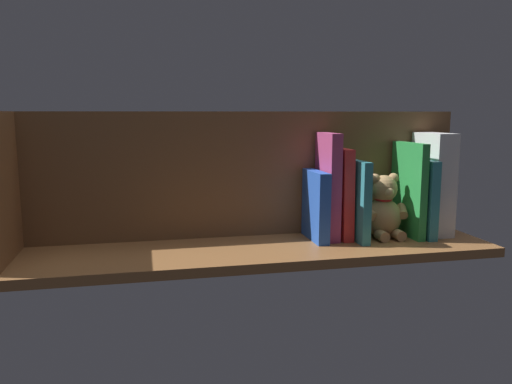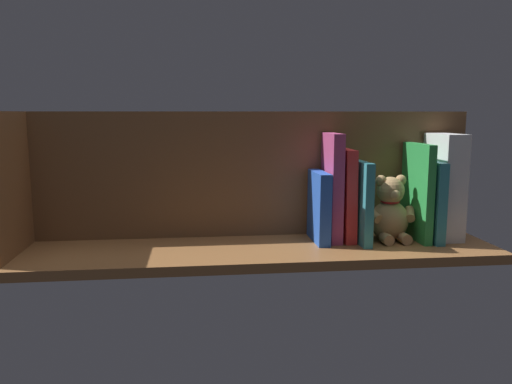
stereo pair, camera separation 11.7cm
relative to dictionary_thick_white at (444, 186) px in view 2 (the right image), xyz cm
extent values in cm
cube|color=brown|center=(47.51, 3.69, -14.08)|extent=(112.35, 27.60, 2.20)
cube|color=brown|center=(47.51, -7.86, 2.69)|extent=(112.35, 1.50, 31.34)
cube|color=brown|center=(101.68, 3.69, 2.69)|extent=(2.40, 21.60, 31.34)
cube|color=silver|center=(0.00, 0.00, 0.00)|extent=(5.59, 13.22, 25.97)
cube|color=teal|center=(4.55, 1.12, -3.24)|extent=(2.39, 15.67, 19.49)
cube|color=green|center=(7.29, 0.82, -1.14)|extent=(1.98, 15.07, 23.69)
ellipsoid|color=tan|center=(14.22, 1.10, -8.09)|extent=(9.42, 8.45, 9.79)
sphere|color=tan|center=(14.22, 1.10, -0.67)|extent=(6.73, 6.73, 6.73)
sphere|color=tan|center=(11.69, 1.07, 1.86)|extent=(2.60, 2.60, 2.60)
sphere|color=tan|center=(16.74, 1.14, 1.86)|extent=(2.60, 2.60, 2.60)
sphere|color=tan|center=(14.18, 3.97, -1.17)|extent=(2.60, 2.60, 2.60)
cylinder|color=tan|center=(9.55, 2.27, -6.37)|extent=(3.75, 5.30, 3.62)
cylinder|color=tan|center=(18.85, 2.39, -6.37)|extent=(3.85, 5.31, 3.62)
cylinder|color=tan|center=(11.96, 5.24, -11.68)|extent=(2.65, 3.71, 2.60)
cylinder|color=tan|center=(16.36, 5.30, -11.68)|extent=(2.65, 3.71, 2.60)
torus|color=red|center=(14.22, 1.10, -3.34)|extent=(4.53, 4.53, 0.77)
cube|color=teal|center=(22.11, 1.21, -3.16)|extent=(2.09, 15.83, 19.64)
cube|color=red|center=(25.06, -0.65, -1.79)|extent=(2.98, 12.12, 22.42)
cube|color=#B23F72|center=(28.33, -0.77, 0.11)|extent=(2.73, 11.88, 26.18)
cube|color=blue|center=(31.69, 0.05, -4.47)|extent=(2.92, 13.53, 17.03)
camera|label=1|loc=(72.51, 116.61, 17.94)|focal=35.66mm
camera|label=2|loc=(60.98, 118.56, 17.94)|focal=35.66mm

